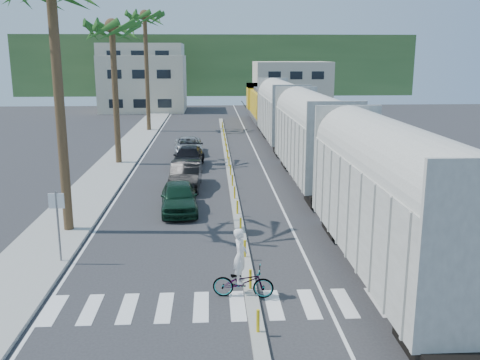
# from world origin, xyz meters

# --- Properties ---
(ground) EXTENTS (140.00, 140.00, 0.00)m
(ground) POSITION_xyz_m (0.00, 0.00, 0.00)
(ground) COLOR #28282B
(ground) RESTS_ON ground
(sidewalk) EXTENTS (3.00, 90.00, 0.15)m
(sidewalk) POSITION_xyz_m (-8.50, 25.00, 0.07)
(sidewalk) COLOR gray
(sidewalk) RESTS_ON ground
(rails) EXTENTS (1.56, 100.00, 0.06)m
(rails) POSITION_xyz_m (5.00, 28.00, 0.03)
(rails) COLOR black
(rails) RESTS_ON ground
(median) EXTENTS (0.45, 60.00, 0.85)m
(median) POSITION_xyz_m (0.00, 19.96, 0.09)
(median) COLOR gray
(median) RESTS_ON ground
(crosswalk) EXTENTS (14.00, 2.20, 0.01)m
(crosswalk) POSITION_xyz_m (0.00, -2.00, 0.01)
(crosswalk) COLOR silver
(crosswalk) RESTS_ON ground
(lane_markings) EXTENTS (9.42, 90.00, 0.01)m
(lane_markings) POSITION_xyz_m (-2.15, 25.00, 0.00)
(lane_markings) COLOR silver
(lane_markings) RESTS_ON ground
(freight_train) EXTENTS (3.00, 60.94, 5.85)m
(freight_train) POSITION_xyz_m (5.00, 20.32, 2.91)
(freight_train) COLOR #A2A095
(freight_train) RESTS_ON ground
(palm_trees) EXTENTS (3.50, 37.20, 13.75)m
(palm_trees) POSITION_xyz_m (-8.10, 22.70, 10.81)
(palm_trees) COLOR brown
(palm_trees) RESTS_ON ground
(street_sign) EXTENTS (0.60, 0.08, 3.00)m
(street_sign) POSITION_xyz_m (-7.30, 2.00, 1.97)
(street_sign) COLOR slate
(street_sign) RESTS_ON ground
(buildings) EXTENTS (38.00, 27.00, 10.00)m
(buildings) POSITION_xyz_m (-6.41, 71.66, 4.36)
(buildings) COLOR beige
(buildings) RESTS_ON ground
(hillside) EXTENTS (80.00, 20.00, 12.00)m
(hillside) POSITION_xyz_m (0.00, 100.00, 6.00)
(hillside) COLOR #385628
(hillside) RESTS_ON ground
(car_lead) EXTENTS (2.56, 4.92, 1.58)m
(car_lead) POSITION_xyz_m (-3.03, 9.10, 0.79)
(car_lead) COLOR black
(car_lead) RESTS_ON ground
(car_second) EXTENTS (2.10, 5.17, 1.66)m
(car_second) POSITION_xyz_m (-2.88, 14.08, 0.83)
(car_second) COLOR black
(car_second) RESTS_ON ground
(car_third) EXTENTS (2.78, 5.43, 1.49)m
(car_third) POSITION_xyz_m (-2.96, 20.43, 0.75)
(car_third) COLOR black
(car_third) RESTS_ON ground
(car_rear) EXTENTS (2.86, 5.21, 1.37)m
(car_rear) POSITION_xyz_m (-3.21, 26.11, 0.69)
(car_rear) COLOR #A9ABAE
(car_rear) RESTS_ON ground
(cyclist) EXTENTS (1.33, 2.30, 2.46)m
(cyclist) POSITION_xyz_m (-0.30, -1.34, 0.78)
(cyclist) COLOR #9EA0A5
(cyclist) RESTS_ON ground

